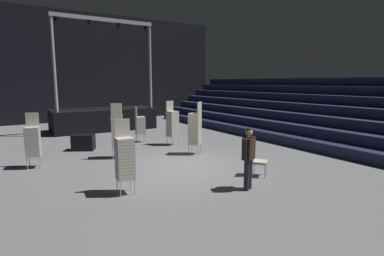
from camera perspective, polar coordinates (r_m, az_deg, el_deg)
The scene contains 13 objects.
ground_plane at distance 10.52m, azimuth -1.71°, elevation -7.67°, with size 22.00×30.00×0.10m, color slate.
arena_end_wall at distance 24.30m, azimuth -20.08°, elevation 10.75°, with size 22.00×0.30×8.00m, color black.
bleacher_bank_right at distance 16.64m, azimuth 22.24°, elevation 3.44°, with size 5.25×24.00×3.15m.
stage_riser at distance 19.31m, azimuth -16.40°, elevation 1.95°, with size 5.98×2.53×6.47m.
man_with_tie at distance 8.28m, azimuth 10.69°, elevation -5.00°, with size 0.55×0.38×1.73m.
chair_stack_front_left at distance 11.57m, azimuth -27.93°, elevation -2.15°, with size 0.53×0.53×1.88m.
chair_stack_front_right at distance 14.89m, azimuth -9.81°, elevation 0.64°, with size 0.52×0.52×1.71m.
chair_stack_mid_left at distance 11.86m, azimuth -13.98°, elevation -0.52°, with size 0.55×0.55×2.14m.
chair_stack_mid_right at distance 12.16m, azimuth 0.58°, elevation -0.04°, with size 0.62×0.62×2.14m.
chair_stack_mid_centre at distance 14.00m, azimuth -3.74°, elevation 0.93°, with size 0.51×0.51×2.05m.
chair_stack_rear_left at distance 8.04m, azimuth -12.62°, elevation -5.42°, with size 0.48×0.48×1.96m.
equipment_road_case at distance 13.81m, azimuth -19.87°, elevation -2.57°, with size 0.90×0.60×0.68m, color black.
loose_chair_near_man at distance 9.68m, azimuth 12.30°, elevation -5.75°, with size 0.62×0.62×0.95m.
Camera 1 is at (-5.04, -8.75, 2.92)m, focal length 28.16 mm.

